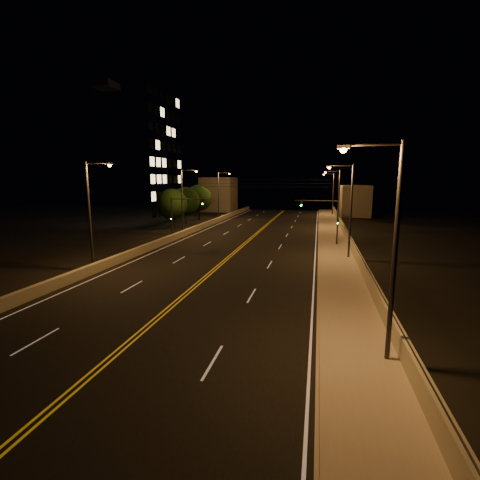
% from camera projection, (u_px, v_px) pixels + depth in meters
% --- Properties ---
extents(ground, '(160.00, 160.00, 0.00)m').
position_uv_depth(ground, '(99.00, 368.00, 14.56)').
color(ground, black).
rests_on(ground, ground).
extents(road, '(18.00, 120.00, 0.02)m').
position_uv_depth(road, '(224.00, 261.00, 33.79)').
color(road, black).
rests_on(road, ground).
extents(sidewalk, '(3.60, 120.00, 0.30)m').
position_uv_depth(sidewalk, '(340.00, 266.00, 31.43)').
color(sidewalk, '#9F9385').
rests_on(sidewalk, ground).
extents(curb, '(0.14, 120.00, 0.15)m').
position_uv_depth(curb, '(318.00, 265.00, 31.85)').
color(curb, '#9F9385').
rests_on(curb, ground).
extents(parapet_wall, '(0.30, 120.00, 1.00)m').
position_uv_depth(parapet_wall, '(359.00, 259.00, 30.96)').
color(parapet_wall, '#A6A28A').
rests_on(parapet_wall, sidewalk).
extents(jersey_barrier, '(0.45, 120.00, 0.82)m').
position_uv_depth(jersey_barrier, '(134.00, 253.00, 35.80)').
color(jersey_barrier, '#A6A28A').
rests_on(jersey_barrier, ground).
extents(distant_building_right, '(6.00, 10.00, 6.66)m').
position_uv_depth(distant_building_right, '(355.00, 201.00, 76.45)').
color(distant_building_right, gray).
rests_on(distant_building_right, ground).
extents(distant_building_left, '(8.00, 8.00, 8.43)m').
position_uv_depth(distant_building_left, '(219.00, 194.00, 87.99)').
color(distant_building_left, gray).
rests_on(distant_building_left, ground).
extents(parapet_rail, '(0.06, 120.00, 0.06)m').
position_uv_depth(parapet_rail, '(359.00, 254.00, 30.87)').
color(parapet_rail, black).
rests_on(parapet_rail, parapet_wall).
extents(lane_markings, '(17.32, 116.00, 0.00)m').
position_uv_depth(lane_markings, '(224.00, 261.00, 33.72)').
color(lane_markings, silver).
rests_on(lane_markings, road).
extents(streetlight_0, '(2.55, 0.28, 9.30)m').
position_uv_depth(streetlight_0, '(389.00, 241.00, 13.97)').
color(streetlight_0, '#2D2D33').
rests_on(streetlight_0, ground).
extents(streetlight_1, '(2.55, 0.28, 9.30)m').
position_uv_depth(streetlight_1, '(348.00, 206.00, 33.42)').
color(streetlight_1, '#2D2D33').
rests_on(streetlight_1, ground).
extents(streetlight_2, '(2.55, 0.28, 9.30)m').
position_uv_depth(streetlight_2, '(337.00, 196.00, 54.23)').
color(streetlight_2, '#2D2D33').
rests_on(streetlight_2, ground).
extents(streetlight_3, '(2.55, 0.28, 9.30)m').
position_uv_depth(streetlight_3, '(332.00, 191.00, 76.02)').
color(streetlight_3, '#2D2D33').
rests_on(streetlight_3, ground).
extents(streetlight_4, '(2.55, 0.28, 9.30)m').
position_uv_depth(streetlight_4, '(92.00, 209.00, 29.29)').
color(streetlight_4, '#2D2D33').
rests_on(streetlight_4, ground).
extents(streetlight_5, '(2.55, 0.28, 9.30)m').
position_uv_depth(streetlight_5, '(184.00, 197.00, 49.19)').
color(streetlight_5, '#2D2D33').
rests_on(streetlight_5, ground).
extents(streetlight_6, '(2.55, 0.28, 9.30)m').
position_uv_depth(streetlight_6, '(220.00, 193.00, 66.95)').
color(streetlight_6, '#2D2D33').
rests_on(streetlight_6, ground).
extents(traffic_signal_right, '(5.11, 0.31, 5.60)m').
position_uv_depth(traffic_signal_right, '(329.00, 216.00, 40.71)').
color(traffic_signal_right, '#2D2D33').
rests_on(traffic_signal_right, ground).
extents(traffic_signal_left, '(5.11, 0.31, 5.60)m').
position_uv_depth(traffic_signal_left, '(179.00, 213.00, 44.75)').
color(traffic_signal_left, '#2D2D33').
rests_on(traffic_signal_left, ground).
extents(overhead_wires, '(22.00, 0.03, 0.83)m').
position_uv_depth(overhead_wires, '(245.00, 183.00, 41.66)').
color(overhead_wires, black).
extents(building_tower, '(24.00, 15.00, 26.02)m').
position_uv_depth(building_tower, '(109.00, 156.00, 67.54)').
color(building_tower, gray).
rests_on(building_tower, ground).
extents(tree_0, '(4.78, 4.78, 6.48)m').
position_uv_depth(tree_0, '(172.00, 204.00, 54.45)').
color(tree_0, black).
rests_on(tree_0, ground).
extents(tree_1, '(4.86, 4.86, 6.58)m').
position_uv_depth(tree_1, '(186.00, 201.00, 61.56)').
color(tree_1, black).
rests_on(tree_1, ground).
extents(tree_2, '(5.12, 5.12, 6.93)m').
position_uv_depth(tree_2, '(199.00, 198.00, 67.72)').
color(tree_2, black).
rests_on(tree_2, ground).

